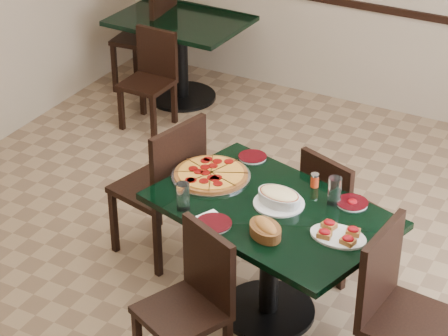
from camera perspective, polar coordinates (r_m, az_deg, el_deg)
The scene contains 20 objects.
floor at distance 5.63m, azimuth 0.37°, elevation -6.92°, with size 5.50×5.50×0.00m, color #83694B.
main_table at distance 5.00m, azimuth 3.04°, elevation -4.36°, with size 1.50×1.17×0.75m.
back_table at distance 7.66m, azimuth -2.85°, elevation 8.14°, with size 1.14×0.85×0.75m.
chair_far at distance 5.44m, azimuth 7.27°, elevation -2.58°, with size 0.51×0.51×0.86m.
chair_near at distance 4.67m, azimuth -2.00°, elevation -8.42°, with size 0.54×0.54×0.88m.
chair_right at distance 4.61m, azimuth 11.25°, elevation -8.75°, with size 0.49×0.49×0.97m.
chair_left at distance 5.51m, azimuth -3.80°, elevation -0.90°, with size 0.55×0.55×0.99m.
back_chair_near at distance 7.27m, azimuth -4.76°, elevation 6.15°, with size 0.38×0.38×0.81m.
back_chair_left at distance 7.85m, azimuth -4.70°, elevation 8.91°, with size 0.50×0.50×0.99m.
pepperoni_pizza at distance 5.17m, azimuth -0.86°, elevation -0.42°, with size 0.47×0.47×0.04m.
lasagna_casserole at distance 4.90m, azimuth 3.62°, elevation -1.92°, with size 0.29×0.29×0.09m.
bread_basket at distance 4.65m, azimuth 2.72°, elevation -4.01°, with size 0.27×0.25×0.09m.
bruschetta_platter at distance 4.67m, azimuth 7.48°, elevation -4.29°, with size 0.32×0.22×0.05m.
side_plate_near at distance 4.74m, azimuth -0.68°, elevation -3.65°, with size 0.20×0.20×0.02m.
side_plate_far_r at distance 4.97m, azimuth 8.37°, elevation -2.25°, with size 0.18×0.18×0.03m.
side_plate_far_l at distance 5.37m, azimuth 1.88°, elevation 0.73°, with size 0.18×0.18×0.02m.
napkin_setting at distance 4.78m, azimuth -0.87°, elevation -3.41°, with size 0.20×0.20×0.01m.
water_glass_a at distance 4.92m, azimuth 7.23°, elevation -1.48°, with size 0.08×0.08×0.16m, color white.
water_glass_b at distance 4.85m, azimuth -2.69°, elevation -1.85°, with size 0.07×0.07×0.16m, color white.
pepper_shaker at distance 5.09m, azimuth 5.95°, elevation -0.79°, with size 0.05×0.05×0.08m.
Camera 1 is at (2.10, -3.96, 3.40)m, focal length 70.00 mm.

